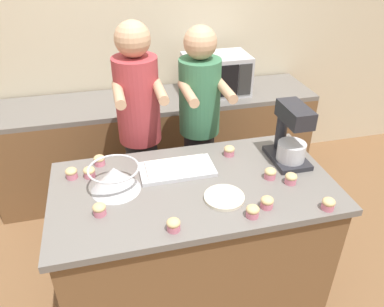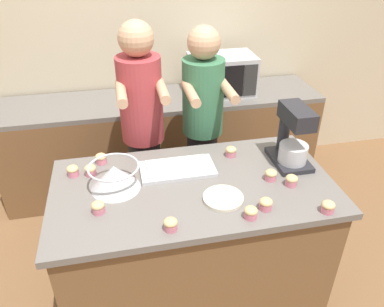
% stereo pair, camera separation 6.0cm
% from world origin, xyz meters
% --- Properties ---
extents(ground_plane, '(16.00, 16.00, 0.00)m').
position_xyz_m(ground_plane, '(0.00, 0.00, 0.00)').
color(ground_plane, brown).
extents(back_wall, '(10.00, 0.06, 2.70)m').
position_xyz_m(back_wall, '(0.00, 1.70, 1.35)').
color(back_wall, beige).
rests_on(back_wall, ground_plane).
extents(island_counter, '(1.59, 0.84, 0.93)m').
position_xyz_m(island_counter, '(0.00, 0.00, 0.47)').
color(island_counter, brown).
rests_on(island_counter, ground_plane).
extents(back_counter, '(2.80, 0.60, 0.89)m').
position_xyz_m(back_counter, '(0.00, 1.35, 0.44)').
color(back_counter, brown).
rests_on(back_counter, ground_plane).
extents(person_left, '(0.31, 0.49, 1.69)m').
position_xyz_m(person_left, '(-0.22, 0.68, 0.91)').
color(person_left, '#232328').
rests_on(person_left, ground_plane).
extents(person_right, '(0.31, 0.48, 1.64)m').
position_xyz_m(person_right, '(0.21, 0.68, 0.88)').
color(person_right, '#232328').
rests_on(person_right, ground_plane).
extents(stand_mixer, '(0.20, 0.30, 0.37)m').
position_xyz_m(stand_mixer, '(0.62, 0.11, 1.09)').
color(stand_mixer, '#232328').
rests_on(stand_mixer, island_counter).
extents(mixing_bowl, '(0.28, 0.28, 0.15)m').
position_xyz_m(mixing_bowl, '(-0.43, 0.06, 1.01)').
color(mixing_bowl, '#BCBCC1').
rests_on(mixing_bowl, island_counter).
extents(baking_tray, '(0.44, 0.23, 0.04)m').
position_xyz_m(baking_tray, '(-0.06, 0.15, 0.95)').
color(baking_tray, '#BCBCC1').
rests_on(baking_tray, island_counter).
extents(microwave_oven, '(0.56, 0.37, 0.34)m').
position_xyz_m(microwave_oven, '(0.54, 1.35, 1.06)').
color(microwave_oven, '#B7B7BC').
rests_on(microwave_oven, back_counter).
extents(small_plate, '(0.22, 0.22, 0.02)m').
position_xyz_m(small_plate, '(0.13, -0.16, 0.94)').
color(small_plate, beige).
rests_on(small_plate, island_counter).
extents(cupcake_0, '(0.07, 0.07, 0.07)m').
position_xyz_m(cupcake_0, '(-0.57, 0.22, 0.96)').
color(cupcake_0, '#D17084').
rests_on(cupcake_0, island_counter).
extents(cupcake_1, '(0.07, 0.07, 0.07)m').
position_xyz_m(cupcake_1, '(0.44, -0.04, 0.96)').
color(cupcake_1, '#D17084').
rests_on(cupcake_1, island_counter).
extents(cupcake_2, '(0.07, 0.07, 0.07)m').
position_xyz_m(cupcake_2, '(-0.67, 0.23, 0.96)').
color(cupcake_2, '#D17084').
rests_on(cupcake_2, island_counter).
extents(cupcake_3, '(0.07, 0.07, 0.07)m').
position_xyz_m(cupcake_3, '(-0.18, -0.33, 0.96)').
color(cupcake_3, '#D17084').
rests_on(cupcake_3, island_counter).
extents(cupcake_4, '(0.07, 0.07, 0.07)m').
position_xyz_m(cupcake_4, '(-0.52, -0.13, 0.96)').
color(cupcake_4, '#D17084').
rests_on(cupcake_4, island_counter).
extents(cupcake_5, '(0.07, 0.07, 0.07)m').
position_xyz_m(cupcake_5, '(-0.51, 0.33, 0.96)').
color(cupcake_5, '#D17084').
rests_on(cupcake_5, island_counter).
extents(cupcake_6, '(0.07, 0.07, 0.07)m').
position_xyz_m(cupcake_6, '(0.62, -0.37, 0.96)').
color(cupcake_6, '#D17084').
rests_on(cupcake_6, island_counter).
extents(cupcake_7, '(0.07, 0.07, 0.07)m').
position_xyz_m(cupcake_7, '(0.22, -0.33, 0.96)').
color(cupcake_7, '#D17084').
rests_on(cupcake_7, island_counter).
extents(cupcake_8, '(0.07, 0.07, 0.07)m').
position_xyz_m(cupcake_8, '(0.29, 0.25, 0.96)').
color(cupcake_8, '#D17084').
rests_on(cupcake_8, island_counter).
extents(cupcake_9, '(0.07, 0.07, 0.07)m').
position_xyz_m(cupcake_9, '(0.53, -0.12, 0.96)').
color(cupcake_9, '#D17084').
rests_on(cupcake_9, island_counter).
extents(cupcake_10, '(0.07, 0.07, 0.07)m').
position_xyz_m(cupcake_10, '(0.32, -0.28, 0.96)').
color(cupcake_10, '#D17084').
rests_on(cupcake_10, island_counter).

